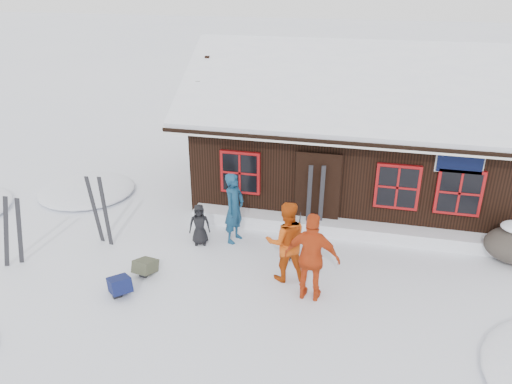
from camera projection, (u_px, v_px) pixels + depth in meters
ground at (260, 274)px, 10.93m from camera, size 120.00×120.00×0.00m
mountain_hut at (350, 141)px, 14.37m from camera, size 8.90×6.09×4.42m
snow_drift at (339, 228)px, 12.53m from camera, size 7.60×0.60×0.35m
snow_mounds at (343, 242)px, 12.23m from camera, size 20.60×13.20×0.48m
skier_teal at (234, 208)px, 11.95m from camera, size 0.57×0.73×1.77m
skier_orange_left at (286, 241)px, 10.45m from camera, size 1.05×0.93×1.80m
skier_orange_right at (312, 258)px, 9.79m from camera, size 1.14×0.54×1.89m
skier_crouched at (199, 225)px, 11.95m from camera, size 0.58×0.47×1.04m
ski_pair_left at (13, 232)px, 10.99m from camera, size 0.61×0.27×1.72m
ski_pair_mid at (100, 211)px, 11.88m from camera, size 0.55×0.14×1.78m
ski_pair_right at (315, 201)px, 12.33m from camera, size 0.43×0.12×1.86m
ski_poles at (295, 237)px, 11.18m from camera, size 0.24×0.12×1.32m
backpack_blue at (120, 288)px, 10.23m from camera, size 0.67×0.67×0.29m
backpack_olive at (146, 269)px, 10.90m from camera, size 0.45×0.55×0.27m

